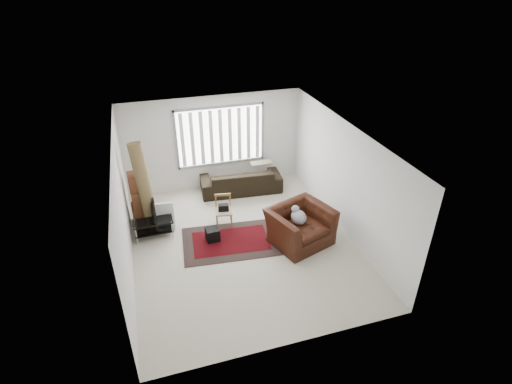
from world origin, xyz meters
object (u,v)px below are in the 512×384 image
at_px(sofa, 241,177).
at_px(side_chair, 224,209).
at_px(armchair, 300,224).
at_px(moving_boxes, 142,200).
at_px(tv_stand, 153,225).

relative_size(sofa, side_chair, 2.91).
xyz_separation_m(sofa, side_chair, (-0.86, -1.52, -0.00)).
bearing_deg(armchair, moving_boxes, 132.37).
bearing_deg(sofa, tv_stand, 36.23).
distance_m(sofa, side_chair, 1.75).
xyz_separation_m(tv_stand, armchair, (3.26, -1.18, 0.17)).
bearing_deg(sofa, side_chair, 65.48).
bearing_deg(tv_stand, moving_boxes, 104.14).
distance_m(tv_stand, armchair, 3.47).
xyz_separation_m(sofa, armchair, (0.68, -2.75, 0.07)).
bearing_deg(side_chair, moving_boxes, 170.14).
height_order(moving_boxes, side_chair, moving_boxes).
relative_size(tv_stand, armchair, 0.55).
xyz_separation_m(moving_boxes, armchair, (3.44, -1.91, -0.13)).
height_order(moving_boxes, sofa, moving_boxes).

